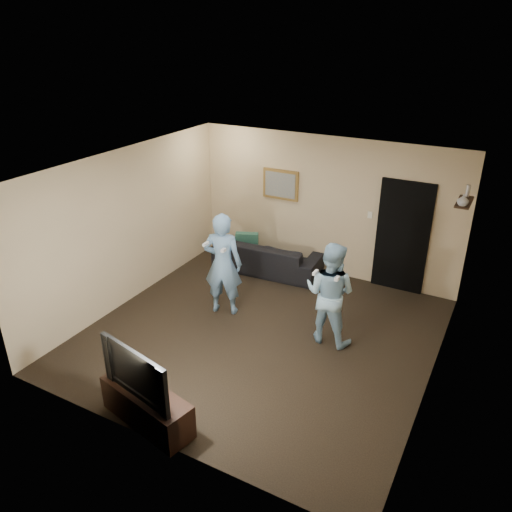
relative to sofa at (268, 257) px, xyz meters
The scene contains 19 objects.
ground 2.21m from the sofa, 65.31° to the right, with size 5.00×5.00×0.00m, color black.
ceiling 3.18m from the sofa, 65.31° to the right, with size 5.00×5.00×0.04m, color silver.
wall_back 1.45m from the sofa, 29.28° to the left, with size 5.00×0.04×2.60m, color tan.
wall_front 4.69m from the sofa, 78.49° to the right, with size 5.00×0.04×2.60m, color tan.
wall_left 2.73m from the sofa, 128.59° to the right, with size 0.04×5.00×2.60m, color tan.
wall_right 4.08m from the sofa, 30.21° to the right, with size 0.04×5.00×2.60m, color tan.
sofa is the anchor object (origin of this frame).
throw_pillow 0.49m from the sofa, behind, with size 0.43×0.14×0.43m, color #18493D.
painting_frame 1.39m from the sofa, 88.39° to the left, with size 0.72×0.05×0.57m, color olive.
painting_canvas 1.38m from the sofa, 88.30° to the left, with size 0.62×0.01×0.47m, color slate.
doorway 2.51m from the sofa, 11.53° to the left, with size 0.90×0.06×2.00m, color black.
light_switch 2.09m from the sofa, 15.45° to the left, with size 0.08×0.02×0.12m, color silver.
wall_shelf 3.72m from the sofa, ahead, with size 0.20×0.60×0.03m, color black.
shelf_vase 3.78m from the sofa, ahead, with size 0.16×0.16×0.17m, color #B8B8BE.
shelf_figurine 3.76m from the sofa, ahead, with size 0.06×0.06×0.18m, color silver.
tv_console 4.34m from the sofa, 81.78° to the right, with size 1.25×0.40×0.45m, color black.
television 4.37m from the sofa, 81.78° to the right, with size 1.11×0.15×0.64m, color black.
wii_player_left 1.76m from the sofa, 88.31° to the right, with size 0.72×0.58×1.72m.
wii_player_right 2.51m from the sofa, 41.17° to the right, with size 0.79×0.63×1.58m.
Camera 1 is at (3.02, -5.72, 4.34)m, focal length 35.00 mm.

